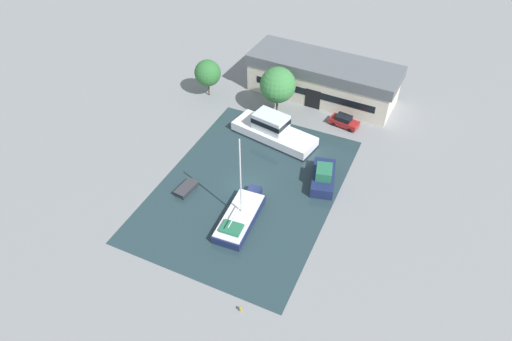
{
  "coord_description": "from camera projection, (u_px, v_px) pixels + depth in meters",
  "views": [
    {
      "loc": [
        17.8,
        -36.42,
        39.04
      ],
      "look_at": [
        0.0,
        2.18,
        1.0
      ],
      "focal_mm": 32.0,
      "sensor_mm": 36.0,
      "label": 1
    }
  ],
  "objects": [
    {
      "name": "small_dinghy",
      "position": [
        186.0,
        189.0,
        55.53
      ],
      "size": [
        1.88,
        3.28,
        0.71
      ],
      "rotation": [
        0.0,
        0.0,
        3.03
      ],
      "color": "#23282D",
      "rests_on": "water_canal"
    },
    {
      "name": "sailboat_moored",
      "position": [
        240.0,
        217.0,
        51.75
      ],
      "size": [
        3.81,
        9.5,
        11.41
      ],
      "rotation": [
        0.0,
        0.0,
        0.06
      ],
      "color": "#19234C",
      "rests_on": "water_canal"
    },
    {
      "name": "parked_car",
      "position": [
        344.0,
        121.0,
        65.19
      ],
      "size": [
        4.37,
        2.43,
        1.67
      ],
      "rotation": [
        0.0,
        0.0,
        4.55
      ],
      "color": "maroon",
      "rests_on": "ground"
    },
    {
      "name": "warehouse_building",
      "position": [
        323.0,
        78.0,
        69.72
      ],
      "size": [
        23.16,
        8.91,
        6.06
      ],
      "rotation": [
        0.0,
        0.0,
        -0.04
      ],
      "color": "beige",
      "rests_on": "ground"
    },
    {
      "name": "mooring_bollard",
      "position": [
        240.0,
        309.0,
        43.34
      ],
      "size": [
        0.28,
        0.28,
        0.61
      ],
      "color": "olive",
      "rests_on": "ground"
    },
    {
      "name": "ground_plane",
      "position": [
        249.0,
        187.0,
        56.23
      ],
      "size": [
        440.0,
        440.0,
        0.0
      ],
      "primitive_type": "plane",
      "color": "gray"
    },
    {
      "name": "quay_tree_by_water",
      "position": [
        208.0,
        73.0,
        69.28
      ],
      "size": [
        4.04,
        4.04,
        5.92
      ],
      "color": "brown",
      "rests_on": "ground"
    },
    {
      "name": "cabin_boat",
      "position": [
        323.0,
        177.0,
        56.23
      ],
      "size": [
        4.13,
        6.57,
        2.62
      ],
      "rotation": [
        0.0,
        0.0,
        0.25
      ],
      "color": "#19234C",
      "rests_on": "water_canal"
    },
    {
      "name": "water_canal",
      "position": [
        249.0,
        187.0,
        56.23
      ],
      "size": [
        20.72,
        29.08,
        0.01
      ],
      "primitive_type": "cube",
      "color": "#23383D",
      "rests_on": "ground"
    },
    {
      "name": "quay_tree_near_building",
      "position": [
        278.0,
        85.0,
        64.86
      ],
      "size": [
        5.16,
        5.16,
        7.45
      ],
      "color": "brown",
      "rests_on": "ground"
    },
    {
      "name": "motor_cruiser",
      "position": [
        273.0,
        130.0,
        62.78
      ],
      "size": [
        12.59,
        6.3,
        3.64
      ],
      "rotation": [
        0.0,
        0.0,
        1.38
      ],
      "color": "white",
      "rests_on": "water_canal"
    }
  ]
}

